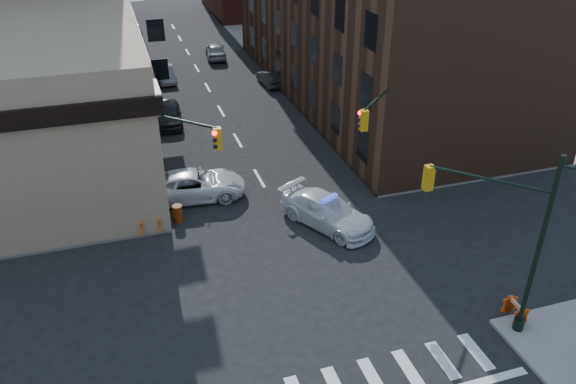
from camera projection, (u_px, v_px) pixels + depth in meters
ground at (313, 272)px, 26.86m from camera, size 140.00×140.00×0.00m
sidewalk_ne at (413, 52)px, 59.98m from camera, size 34.00×54.50×0.15m
commercial_row_ne at (373, 10)px, 45.45m from camera, size 14.00×34.00×14.00m
signal_pole_se at (511, 232)px, 21.57m from camera, size 5.40×5.27×8.00m
signal_pole_nw at (166, 160)px, 27.63m from camera, size 3.58×3.67×8.00m
signal_pole_ne at (382, 132)px, 30.68m from camera, size 3.67×3.58×8.00m
tree_ne_near at (295, 48)px, 48.66m from camera, size 3.00×3.00×4.85m
tree_ne_far at (270, 27)px, 55.30m from camera, size 3.00×3.00×4.85m
police_car at (328, 212)px, 30.12m from camera, size 4.71×6.04×1.64m
pickup at (194, 185)px, 32.70m from camera, size 6.25×3.31×1.67m
parked_car_wnear at (169, 114)px, 42.42m from camera, size 2.24×4.88×1.62m
parked_car_wfar at (165, 74)px, 51.27m from camera, size 1.68×4.22×1.36m
parked_car_wdeep at (133, 36)px, 62.80m from camera, size 2.21×5.41×1.57m
parked_car_enear at (270, 78)px, 50.35m from camera, size 1.64×4.02×1.30m
parked_car_efar at (216, 50)px, 57.74m from camera, size 2.38×4.88×1.61m
pedestrian_a at (158, 208)px, 30.19m from camera, size 0.64×0.46×1.65m
pedestrian_b at (101, 202)px, 30.61m from camera, size 1.07×0.98×1.77m
pedestrian_c at (27, 234)px, 27.98m from camera, size 0.92×1.01×1.65m
barrel_road at (337, 214)px, 30.43m from camera, size 0.81×0.81×1.11m
barrel_bank at (178, 213)px, 30.61m from camera, size 0.65×0.65×0.97m
barricade_se_a at (515, 311)px, 23.69m from camera, size 0.58×1.11×0.82m
barricade_nw_a at (151, 224)px, 29.47m from camera, size 1.22×0.63×0.90m
barricade_nw_b at (109, 218)px, 29.86m from camera, size 1.45×0.92×1.01m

